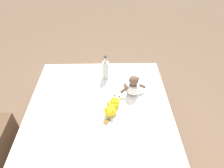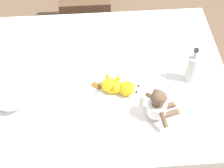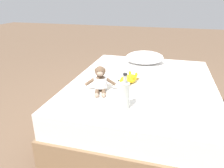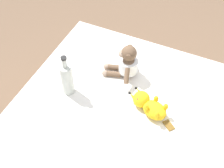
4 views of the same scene
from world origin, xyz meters
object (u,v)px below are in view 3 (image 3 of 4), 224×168
object	(u,v)px
plush_monkey	(100,81)
glass_bottle	(125,95)
pillow	(145,58)
bed	(142,103)
plush_yellow_creature	(128,79)

from	to	relation	value
plush_monkey	glass_bottle	distance (m)	0.39
pillow	glass_bottle	distance (m)	1.22
bed	plush_monkey	distance (m)	0.61
pillow	glass_bottle	size ratio (longest dim) A/B	1.83
bed	glass_bottle	xyz separation A→B (m)	(-0.06, -0.61, 0.37)
glass_bottle	plush_yellow_creature	bearing A→B (deg)	97.82
bed	plush_yellow_creature	world-z (taller)	plush_yellow_creature
plush_yellow_creature	bed	bearing A→B (deg)	41.28
plush_yellow_creature	plush_monkey	bearing A→B (deg)	-132.69
pillow	plush_monkey	bearing A→B (deg)	-106.50
plush_monkey	glass_bottle	size ratio (longest dim) A/B	0.98
bed	plush_monkey	bearing A→B (deg)	-134.85
bed	glass_bottle	size ratio (longest dim) A/B	6.31
bed	plush_yellow_creature	bearing A→B (deg)	-138.72
bed	pillow	bearing A→B (deg)	96.03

